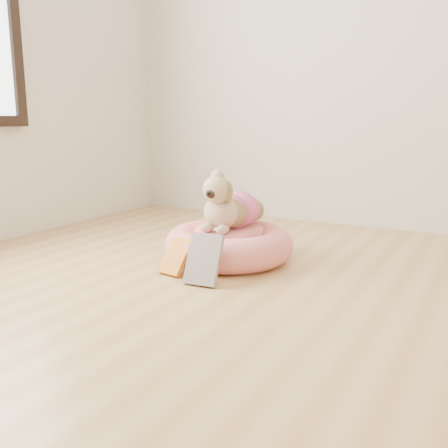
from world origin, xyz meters
The scene contains 5 objects.
floor centered at (0.00, 0.00, 0.00)m, with size 4.50×4.50×0.00m, color tan.
pet_bed centered at (-0.66, 1.13, 0.08)m, with size 0.63×0.63×0.16m.
dog centered at (-0.66, 1.13, 0.31)m, with size 0.28×0.41×0.30m, color brown, non-canonical shape.
book_yellow centered at (-0.77, 0.82, 0.08)m, with size 0.12×0.02×0.18m, color #F1AC19.
book_white centered at (-0.59, 0.76, 0.10)m, with size 0.14×0.02×0.22m, color white.
Camera 1 is at (0.47, -0.96, 0.68)m, focal length 40.00 mm.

